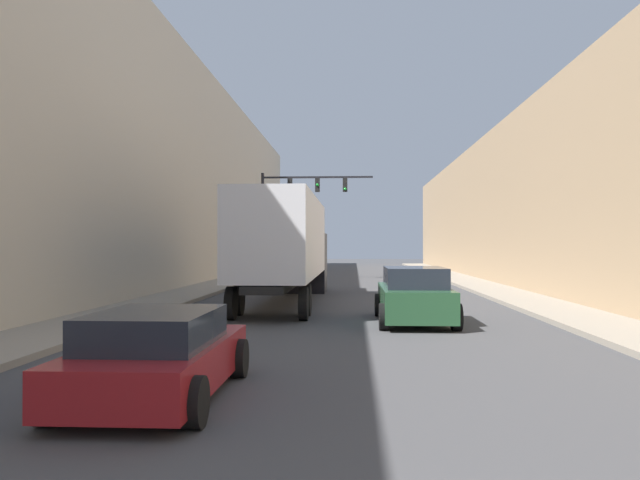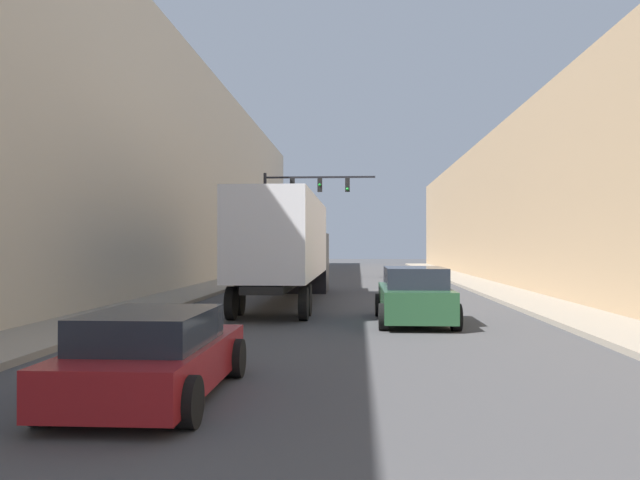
# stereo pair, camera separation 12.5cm
# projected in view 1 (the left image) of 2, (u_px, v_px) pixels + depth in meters

# --- Properties ---
(sidewalk_right) EXTENTS (2.36, 80.00, 0.15)m
(sidewalk_right) POSITION_uv_depth(u_px,v_px,m) (489.00, 288.00, 30.84)
(sidewalk_right) COLOR gray
(sidewalk_right) RESTS_ON ground
(sidewalk_left) EXTENTS (2.36, 80.00, 0.15)m
(sidewalk_left) POSITION_uv_depth(u_px,v_px,m) (210.00, 287.00, 31.60)
(sidewalk_left) COLOR gray
(sidewalk_left) RESTS_ON ground
(building_right) EXTENTS (6.00, 80.00, 8.86)m
(building_right) POSITION_uv_depth(u_px,v_px,m) (574.00, 200.00, 30.65)
(building_right) COLOR tan
(building_right) RESTS_ON ground
(building_left) EXTENTS (6.00, 80.00, 12.48)m
(building_left) POSITION_uv_depth(u_px,v_px,m) (129.00, 167.00, 31.88)
(building_left) COLOR beige
(building_left) RESTS_ON ground
(semi_truck) EXTENTS (2.45, 13.86, 3.91)m
(semi_truck) POSITION_uv_depth(u_px,v_px,m) (288.00, 245.00, 23.99)
(semi_truck) COLOR silver
(semi_truck) RESTS_ON ground
(sedan_car) EXTENTS (2.05, 4.22, 1.27)m
(sedan_car) POSITION_uv_depth(u_px,v_px,m) (158.00, 356.00, 9.01)
(sedan_car) COLOR maroon
(sedan_car) RESTS_ON ground
(suv_car) EXTENTS (2.12, 4.53, 1.59)m
(suv_car) POSITION_uv_depth(u_px,v_px,m) (414.00, 296.00, 17.76)
(suv_car) COLOR #234C2D
(suv_car) RESTS_ON ground
(traffic_signal_gantry) EXTENTS (7.30, 0.35, 6.95)m
(traffic_signal_gantry) POSITION_uv_depth(u_px,v_px,m) (292.00, 203.00, 40.63)
(traffic_signal_gantry) COLOR black
(traffic_signal_gantry) RESTS_ON ground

